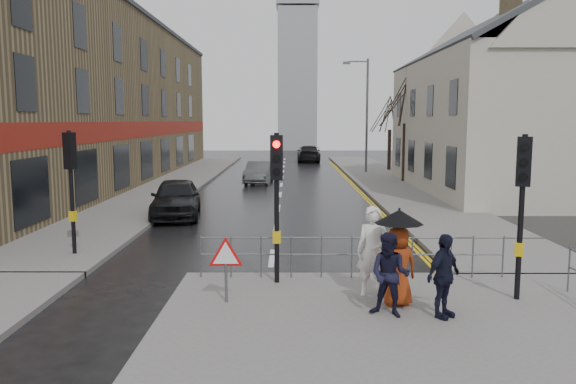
{
  "coord_description": "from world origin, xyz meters",
  "views": [
    {
      "loc": [
        0.49,
        -12.26,
        3.81
      ],
      "look_at": [
        0.45,
        2.94,
        1.87
      ],
      "focal_mm": 35.0,
      "sensor_mm": 36.0,
      "label": 1
    }
  ],
  "objects_px": {
    "pedestrian_b": "(390,275)",
    "car_parked": "(176,198)",
    "pedestrian_a": "(373,251)",
    "car_mid": "(259,172)",
    "pedestrian_with_umbrella": "(398,252)",
    "pedestrian_d": "(444,276)"
  },
  "relations": [
    {
      "from": "pedestrian_with_umbrella",
      "to": "pedestrian_a",
      "type": "bearing_deg",
      "value": 122.15
    },
    {
      "from": "pedestrian_b",
      "to": "car_mid",
      "type": "distance_m",
      "value": 24.24
    },
    {
      "from": "pedestrian_with_umbrella",
      "to": "car_parked",
      "type": "height_order",
      "value": "pedestrian_with_umbrella"
    },
    {
      "from": "pedestrian_d",
      "to": "car_mid",
      "type": "distance_m",
      "value": 24.48
    },
    {
      "from": "car_parked",
      "to": "car_mid",
      "type": "distance_m",
      "value": 12.52
    },
    {
      "from": "pedestrian_a",
      "to": "car_parked",
      "type": "xyz_separation_m",
      "value": [
        -6.24,
        10.45,
        -0.32
      ]
    },
    {
      "from": "pedestrian_with_umbrella",
      "to": "pedestrian_d",
      "type": "height_order",
      "value": "pedestrian_with_umbrella"
    },
    {
      "from": "pedestrian_a",
      "to": "car_mid",
      "type": "bearing_deg",
      "value": 108.55
    },
    {
      "from": "pedestrian_d",
      "to": "car_parked",
      "type": "height_order",
      "value": "pedestrian_d"
    },
    {
      "from": "pedestrian_a",
      "to": "car_mid",
      "type": "relative_size",
      "value": 0.47
    },
    {
      "from": "car_parked",
      "to": "car_mid",
      "type": "relative_size",
      "value": 1.11
    },
    {
      "from": "pedestrian_d",
      "to": "car_mid",
      "type": "xyz_separation_m",
      "value": [
        -4.72,
        24.02,
        -0.27
      ]
    },
    {
      "from": "pedestrian_b",
      "to": "car_mid",
      "type": "bearing_deg",
      "value": 123.85
    },
    {
      "from": "pedestrian_b",
      "to": "pedestrian_a",
      "type": "bearing_deg",
      "value": 121.11
    },
    {
      "from": "pedestrian_b",
      "to": "car_parked",
      "type": "xyz_separation_m",
      "value": [
        -6.37,
        11.71,
        -0.17
      ]
    },
    {
      "from": "pedestrian_with_umbrella",
      "to": "pedestrian_b",
      "type": "bearing_deg",
      "value": -113.43
    },
    {
      "from": "pedestrian_b",
      "to": "car_parked",
      "type": "height_order",
      "value": "pedestrian_b"
    },
    {
      "from": "pedestrian_with_umbrella",
      "to": "car_mid",
      "type": "xyz_separation_m",
      "value": [
        -4.01,
        23.33,
        -0.56
      ]
    },
    {
      "from": "pedestrian_a",
      "to": "pedestrian_b",
      "type": "xyz_separation_m",
      "value": [
        0.14,
        -1.26,
        -0.15
      ]
    },
    {
      "from": "pedestrian_d",
      "to": "car_mid",
      "type": "relative_size",
      "value": 0.39
    },
    {
      "from": "car_parked",
      "to": "car_mid",
      "type": "xyz_separation_m",
      "value": [
        2.64,
        12.24,
        -0.1
      ]
    },
    {
      "from": "pedestrian_b",
      "to": "pedestrian_d",
      "type": "xyz_separation_m",
      "value": [
        0.99,
        -0.07,
        -0.0
      ]
    }
  ]
}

